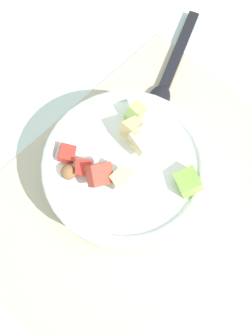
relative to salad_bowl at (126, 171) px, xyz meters
name	(u,v)px	position (x,y,z in m)	size (l,w,h in m)	color
ground_plane	(127,188)	(0.01, 0.01, -0.05)	(2.40, 2.40, 0.00)	silver
placemat	(127,188)	(0.01, 0.01, -0.04)	(0.50, 0.33, 0.01)	#BCB299
salad_bowl	(126,171)	(0.00, 0.00, 0.00)	(0.24, 0.24, 0.12)	white
serving_spoon	(168,78)	(-0.18, -0.08, -0.04)	(0.21, 0.11, 0.01)	black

